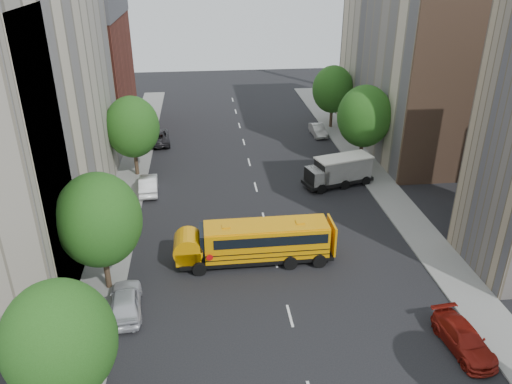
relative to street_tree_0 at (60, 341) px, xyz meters
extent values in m
plane|color=black|center=(11.00, 14.00, -4.64)|extent=(120.00, 120.00, 0.00)
cube|color=slate|center=(-0.50, 19.00, -4.58)|extent=(3.00, 80.00, 0.12)
cube|color=slate|center=(22.50, 19.00, -4.58)|extent=(3.00, 80.00, 0.12)
cube|color=silver|center=(11.00, 24.00, -4.64)|extent=(0.15, 64.00, 0.01)
cube|color=beige|center=(-7.00, 20.00, 5.36)|extent=(10.00, 26.00, 20.00)
cube|color=maroon|center=(-7.00, 42.00, 1.86)|extent=(10.00, 15.00, 13.00)
cube|color=beige|center=(29.00, 34.00, 4.36)|extent=(10.00, 22.00, 18.00)
cube|color=brown|center=(29.00, 23.00, 4.36)|extent=(10.10, 0.30, 18.00)
ellipsoid|color=#1D4813|center=(0.00, 0.00, 0.01)|extent=(4.80, 4.80, 5.52)
cylinder|color=#38281C|center=(0.00, 10.00, -3.20)|extent=(0.36, 0.36, 2.88)
ellipsoid|color=#1D4813|center=(0.00, 10.00, 0.32)|extent=(5.12, 5.12, 5.89)
cylinder|color=#38281C|center=(0.00, 28.00, -3.24)|extent=(0.36, 0.36, 2.81)
ellipsoid|color=#1D4813|center=(0.00, 28.00, 0.20)|extent=(4.99, 4.99, 5.74)
cylinder|color=#38281C|center=(22.00, 28.00, -3.16)|extent=(0.36, 0.36, 2.95)
ellipsoid|color=#1D4813|center=(22.00, 28.00, 0.44)|extent=(5.25, 5.25, 6.04)
cylinder|color=#38281C|center=(22.00, 40.00, -3.27)|extent=(0.36, 0.36, 2.74)
ellipsoid|color=#1D4813|center=(22.00, 40.00, 0.07)|extent=(4.86, 4.86, 5.59)
cube|color=black|center=(9.66, 12.00, -4.13)|extent=(10.44, 2.42, 0.28)
cube|color=orange|center=(10.31, 12.00, -2.92)|extent=(8.39, 2.36, 2.14)
cube|color=orange|center=(5.38, 11.98, -3.57)|extent=(1.68, 2.15, 0.93)
cube|color=black|center=(6.35, 11.98, -2.45)|extent=(0.47, 2.14, 1.12)
cube|color=orange|center=(10.31, 12.00, -1.83)|extent=(8.39, 2.18, 0.13)
cube|color=black|center=(10.50, 12.00, -2.45)|extent=(7.64, 2.41, 0.70)
cube|color=black|center=(10.31, 12.00, -3.66)|extent=(8.39, 2.42, 0.06)
cube|color=black|center=(10.31, 12.00, -3.29)|extent=(8.39, 2.42, 0.06)
cube|color=orange|center=(14.55, 12.02, -2.92)|extent=(0.15, 2.33, 2.14)
cube|color=orange|center=(7.80, 11.99, -1.74)|extent=(0.56, 0.56, 0.09)
cube|color=orange|center=(12.45, 12.01, -1.74)|extent=(0.56, 0.56, 0.09)
cylinder|color=orange|center=(5.38, 11.98, -3.10)|extent=(1.96, 2.15, 1.96)
cylinder|color=red|center=(6.68, 10.73, -3.24)|extent=(0.47, 0.04, 0.47)
cylinder|color=black|center=(6.03, 10.82, -4.18)|extent=(0.93, 0.28, 0.93)
cylinder|color=black|center=(6.02, 13.15, -4.18)|extent=(0.93, 0.28, 0.93)
cylinder|color=black|center=(11.71, 10.84, -4.18)|extent=(0.93, 0.28, 0.93)
cylinder|color=black|center=(11.70, 13.17, -4.18)|extent=(0.93, 0.28, 0.93)
cylinder|color=black|center=(13.57, 10.85, -4.18)|extent=(0.93, 0.28, 0.93)
cylinder|color=black|center=(13.56, 13.18, -4.18)|extent=(0.93, 0.28, 0.93)
cube|color=black|center=(18.48, 23.54, -4.11)|extent=(6.74, 3.77, 0.32)
cube|color=white|center=(19.00, 23.68, -2.99)|extent=(5.27, 3.27, 1.92)
cube|color=white|center=(16.22, 22.91, -3.31)|extent=(1.98, 2.35, 1.28)
cube|color=silver|center=(19.00, 23.68, -1.97)|extent=(5.50, 3.43, 0.13)
cylinder|color=black|center=(16.51, 21.88, -4.19)|extent=(0.93, 0.50, 0.90)
cylinder|color=black|center=(15.94, 23.94, -4.19)|extent=(0.93, 0.50, 0.90)
cylinder|color=black|center=(18.97, 22.57, -4.19)|extent=(0.93, 0.50, 0.90)
cylinder|color=black|center=(18.40, 24.63, -4.19)|extent=(0.93, 0.50, 0.90)
cylinder|color=black|center=(21.23, 23.20, -4.19)|extent=(0.93, 0.50, 0.90)
cylinder|color=black|center=(20.66, 25.26, -4.19)|extent=(0.93, 0.50, 0.90)
imported|color=silver|center=(1.40, 7.49, -3.87)|extent=(2.21, 4.65, 1.54)
imported|color=white|center=(1.40, 24.06, -3.91)|extent=(1.86, 4.56, 1.47)
imported|color=black|center=(1.40, 36.75, -3.89)|extent=(3.05, 5.66, 1.51)
imported|color=maroon|center=(19.80, 2.33, -3.99)|extent=(2.27, 4.68, 1.31)
imported|color=#323054|center=(19.80, 25.07, -4.00)|extent=(1.82, 3.90, 1.29)
imported|color=#9E9D98|center=(19.80, 37.34, -4.00)|extent=(1.53, 3.96, 1.29)
camera|label=1|loc=(6.38, -16.94, 14.75)|focal=35.00mm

